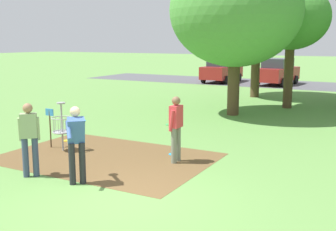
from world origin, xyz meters
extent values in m
plane|color=#5B8942|center=(0.00, 0.00, 0.00)|extent=(160.00, 160.00, 0.00)
cube|color=brown|center=(-2.14, 2.40, 0.00)|extent=(5.52, 3.84, 0.01)
cylinder|color=#9E9EA3|center=(-3.66, 2.39, 0.68)|extent=(0.05, 0.05, 1.35)
cylinder|color=#9E9EA3|center=(-3.66, 2.39, 1.37)|extent=(0.24, 0.24, 0.04)
torus|color=#9E9EA3|center=(-3.66, 2.39, 0.95)|extent=(0.58, 0.58, 0.02)
torus|color=#9E9EA3|center=(-3.66, 2.39, 0.55)|extent=(0.55, 0.55, 0.03)
cylinder|color=#9E9EA3|center=(-3.66, 2.39, 0.53)|extent=(0.48, 0.48, 0.02)
cylinder|color=gray|center=(-3.42, 2.39, 0.75)|extent=(0.01, 0.01, 0.40)
cylinder|color=gray|center=(-3.47, 2.53, 0.75)|extent=(0.01, 0.01, 0.40)
cylinder|color=gray|center=(-3.58, 2.62, 0.75)|extent=(0.01, 0.01, 0.40)
cylinder|color=gray|center=(-3.73, 2.62, 0.75)|extent=(0.01, 0.01, 0.40)
cylinder|color=gray|center=(-3.85, 2.53, 0.75)|extent=(0.01, 0.01, 0.40)
cylinder|color=gray|center=(-3.90, 2.39, 0.75)|extent=(0.01, 0.01, 0.40)
cylinder|color=gray|center=(-3.85, 2.25, 0.75)|extent=(0.01, 0.01, 0.40)
cylinder|color=gray|center=(-3.73, 2.16, 0.75)|extent=(0.01, 0.01, 0.40)
cylinder|color=gray|center=(-3.58, 2.16, 0.75)|extent=(0.01, 0.01, 0.40)
cylinder|color=gray|center=(-3.47, 2.25, 0.75)|extent=(0.01, 0.01, 0.40)
cylinder|color=#4C3823|center=(-4.21, 2.49, 0.55)|extent=(0.04, 0.04, 1.10)
cube|color=#3384C6|center=(-4.21, 2.49, 1.05)|extent=(0.28, 0.03, 0.20)
cylinder|color=#232328|center=(-1.50, 0.33, 0.46)|extent=(0.14, 0.14, 0.92)
cylinder|color=#232328|center=(-1.34, 0.49, 0.46)|extent=(0.14, 0.14, 0.92)
cube|color=#385693|center=(-1.42, 0.41, 1.20)|extent=(0.52, 0.52, 0.60)
sphere|color=beige|center=(-1.46, 0.45, 1.60)|extent=(0.22, 0.22, 0.22)
cylinder|color=#385693|center=(-1.52, 0.74, 1.32)|extent=(0.48, 0.47, 0.21)
cylinder|color=#1E93DB|center=(-1.72, 0.93, 1.29)|extent=(0.22, 0.22, 0.02)
cylinder|color=#385693|center=(-1.41, 0.17, 1.25)|extent=(0.40, 0.40, 0.37)
cylinder|color=#384260|center=(-2.78, 0.22, 0.46)|extent=(0.14, 0.14, 0.92)
cylinder|color=#384260|center=(-2.62, 0.37, 0.46)|extent=(0.14, 0.14, 0.92)
cube|color=#93A875|center=(-2.70, 0.29, 1.20)|extent=(0.42, 0.40, 0.56)
sphere|color=#9E7051|center=(-2.70, 0.29, 1.60)|extent=(0.22, 0.22, 0.22)
cylinder|color=#93A875|center=(-2.86, 0.18, 1.12)|extent=(0.18, 0.18, 0.55)
cylinder|color=#93A875|center=(-2.57, 0.43, 1.12)|extent=(0.18, 0.18, 0.55)
cylinder|color=gold|center=(-2.82, 0.43, 0.97)|extent=(0.22, 0.22, 0.02)
cylinder|color=slate|center=(-0.31, 2.80, 0.46)|extent=(0.14, 0.14, 0.92)
cylinder|color=slate|center=(-0.30, 3.02, 0.46)|extent=(0.14, 0.14, 0.92)
cube|color=#D1383D|center=(-0.30, 2.91, 1.20)|extent=(0.23, 0.37, 0.56)
sphere|color=brown|center=(-0.30, 2.91, 1.60)|extent=(0.22, 0.22, 0.22)
cylinder|color=#D1383D|center=(-0.33, 2.73, 1.12)|extent=(0.17, 0.10, 0.55)
cylinder|color=#D1383D|center=(-0.32, 3.10, 1.12)|extent=(0.17, 0.10, 0.55)
cylinder|color=green|center=(-0.48, 2.92, 0.97)|extent=(0.22, 0.22, 0.02)
cylinder|color=#1E93DB|center=(-0.70, 3.51, 0.01)|extent=(0.25, 0.25, 0.02)
cylinder|color=gold|center=(-4.34, 3.33, 0.01)|extent=(0.25, 0.25, 0.02)
cylinder|color=#4C3823|center=(-1.40, 10.22, 1.14)|extent=(0.49, 0.49, 2.28)
ellipsoid|color=#4C8E3D|center=(-1.40, 10.22, 4.29)|extent=(5.35, 5.35, 4.55)
cylinder|color=#4C3823|center=(0.18, 13.19, 1.42)|extent=(0.42, 0.42, 2.83)
ellipsoid|color=#428433|center=(0.18, 13.19, 4.12)|extent=(3.42, 3.42, 2.90)
cylinder|color=#4C3823|center=(-2.27, 16.16, 1.59)|extent=(0.48, 0.48, 3.17)
ellipsoid|color=#428433|center=(-2.27, 16.16, 5.03)|extent=(4.95, 4.95, 4.20)
cube|color=#4C4C51|center=(0.00, 23.79, 0.00)|extent=(36.00, 6.00, 0.01)
cube|color=maroon|center=(-6.94, 23.14, 0.75)|extent=(1.89, 4.24, 0.90)
cube|color=#2D333D|center=(-6.94, 23.14, 1.52)|extent=(1.63, 2.22, 0.64)
cylinder|color=black|center=(-7.82, 24.47, 0.30)|extent=(0.19, 0.60, 0.60)
cylinder|color=black|center=(-6.02, 24.42, 0.30)|extent=(0.19, 0.60, 0.60)
cylinder|color=black|center=(-7.87, 21.86, 0.30)|extent=(0.19, 0.60, 0.60)
cylinder|color=black|center=(-6.07, 21.82, 0.30)|extent=(0.19, 0.60, 0.60)
cube|color=maroon|center=(-2.82, 23.23, 0.75)|extent=(2.30, 4.39, 0.90)
cube|color=#2D333D|center=(-2.82, 23.23, 1.52)|extent=(1.84, 2.36, 0.64)
cylinder|color=black|center=(-3.55, 24.64, 0.30)|extent=(0.25, 0.62, 0.60)
cylinder|color=black|center=(-1.76, 24.42, 0.30)|extent=(0.25, 0.62, 0.60)
cylinder|color=black|center=(-3.87, 22.05, 0.30)|extent=(0.25, 0.62, 0.60)
cylinder|color=black|center=(-2.08, 21.83, 0.30)|extent=(0.25, 0.62, 0.60)
camera|label=1|loc=(4.50, -6.35, 3.11)|focal=44.79mm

